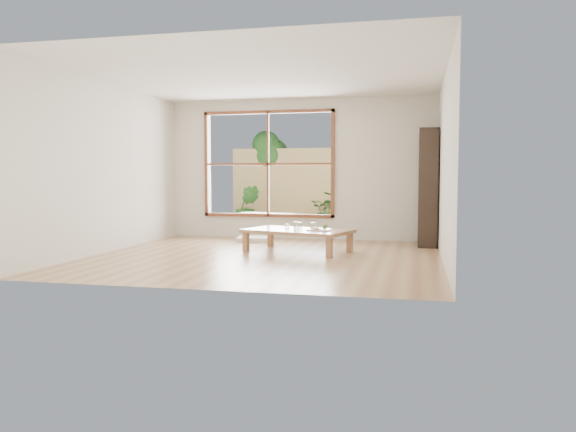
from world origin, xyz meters
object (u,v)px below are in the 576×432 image
object	(u,v)px
low_table	(298,232)
garden_bench	(267,216)
bookshelf	(428,188)
food_tray	(320,229)

from	to	relation	value
low_table	garden_bench	world-z (taller)	garden_bench
low_table	garden_bench	xyz separation A→B (m)	(-1.23, 2.79, 0.04)
low_table	bookshelf	size ratio (longest dim) A/B	0.91
food_tray	garden_bench	size ratio (longest dim) A/B	0.30
garden_bench	bookshelf	bearing A→B (deg)	-8.52
low_table	bookshelf	bearing A→B (deg)	50.02
food_tray	garden_bench	xyz separation A→B (m)	(-1.60, 2.92, -0.02)
low_table	food_tray	size ratio (longest dim) A/B	4.77
low_table	food_tray	bearing A→B (deg)	-3.21
low_table	food_tray	distance (m)	0.40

